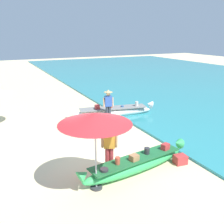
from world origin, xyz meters
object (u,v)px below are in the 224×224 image
at_px(boat_white_midground, 113,111).
at_px(cooler_box, 180,159).
at_px(patio_umbrella_large, 95,119).
at_px(person_vendor_hatted, 108,103).
at_px(person_tourist_customer, 109,146).
at_px(boat_green_foreground, 136,164).

height_order(boat_white_midground, cooler_box, boat_white_midground).
bearing_deg(cooler_box, patio_umbrella_large, -172.24).
xyz_separation_m(person_vendor_hatted, patio_umbrella_large, (-2.92, -5.30, 1.20)).
height_order(person_vendor_hatted, cooler_box, person_vendor_hatted).
bearing_deg(boat_white_midground, person_tourist_customer, -117.80).
bearing_deg(person_vendor_hatted, boat_white_midground, 46.73).
bearing_deg(person_tourist_customer, boat_white_midground, 62.20).
bearing_deg(patio_umbrella_large, boat_white_midground, 59.30).
xyz_separation_m(person_vendor_hatted, person_tourist_customer, (-2.13, -4.55, -0.07)).
xyz_separation_m(patio_umbrella_large, cooler_box, (3.27, 0.08, -2.03)).
bearing_deg(person_vendor_hatted, patio_umbrella_large, -118.86).
relative_size(person_vendor_hatted, patio_umbrella_large, 0.72).
relative_size(boat_white_midground, person_tourist_customer, 2.89).
relative_size(person_tourist_customer, cooler_box, 3.84).
bearing_deg(boat_green_foreground, person_tourist_customer, 151.35).
distance_m(boat_green_foreground, person_tourist_customer, 1.11).
bearing_deg(cooler_box, person_vendor_hatted, 100.20).
distance_m(person_vendor_hatted, cooler_box, 5.30).
bearing_deg(boat_white_midground, patio_umbrella_large, -120.70).
bearing_deg(cooler_box, person_tourist_customer, 171.26).
relative_size(boat_white_midground, cooler_box, 11.09).
relative_size(boat_green_foreground, boat_white_midground, 0.93).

